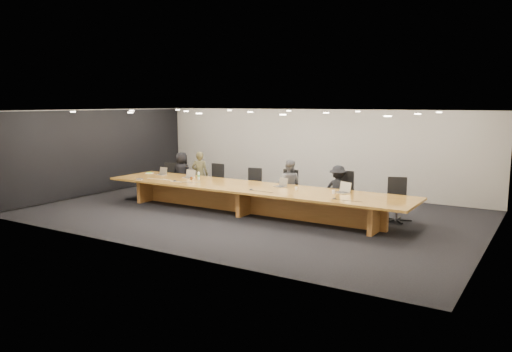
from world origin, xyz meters
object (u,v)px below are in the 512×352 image
(laptop_e, at_px, (342,188))
(mic_left, at_px, (175,180))
(laptop_b, at_px, (188,174))
(person_d, at_px, (338,190))
(av_box, at_px, (140,179))
(paper_cup_far, at_px, (333,192))
(chair_right, at_px, (341,192))
(mic_right, at_px, (335,198))
(chair_far_right, at_px, (397,200))
(chair_mid_left, at_px, (252,185))
(conference_table, at_px, (250,195))
(amber_mug, at_px, (191,178))
(chair_mid_right, at_px, (287,189))
(person_c, at_px, (289,184))
(chair_far_left, at_px, (168,178))
(person_a, at_px, (182,173))
(paper_cup_near, at_px, (296,189))
(laptop_d, at_px, (280,182))
(chair_left, at_px, (214,181))
(water_bottle, at_px, (199,176))
(laptop_a, at_px, (161,171))
(person_b, at_px, (200,174))
(mic_center, at_px, (251,189))

(laptop_e, relative_size, mic_left, 3.56)
(laptop_b, bearing_deg, person_d, 9.48)
(av_box, bearing_deg, paper_cup_far, -7.54)
(chair_right, height_order, mic_right, chair_right)
(chair_far_right, height_order, person_d, person_d)
(chair_mid_left, bearing_deg, laptop_e, -23.01)
(conference_table, distance_m, mic_right, 2.71)
(amber_mug, bearing_deg, chair_far_right, 10.42)
(chair_far_right, bearing_deg, chair_mid_right, 160.35)
(person_c, distance_m, mic_right, 2.61)
(chair_mid_left, bearing_deg, chair_far_left, 174.39)
(chair_mid_right, distance_m, person_a, 4.00)
(chair_mid_left, relative_size, paper_cup_near, 12.72)
(chair_far_left, xyz_separation_m, laptop_d, (4.77, -0.86, 0.37))
(chair_right, bearing_deg, conference_table, -143.37)
(chair_far_left, height_order, chair_left, chair_left)
(chair_right, distance_m, water_bottle, 4.24)
(chair_far_left, height_order, laptop_a, chair_far_left)
(laptop_b, relative_size, mic_left, 3.13)
(chair_mid_left, height_order, person_b, person_b)
(mic_center, bearing_deg, amber_mug, 167.40)
(laptop_e, height_order, av_box, laptop_e)
(water_bottle, height_order, mic_left, water_bottle)
(mic_center, bearing_deg, laptop_d, 63.12)
(amber_mug, distance_m, paper_cup_far, 4.49)
(laptop_e, xyz_separation_m, paper_cup_far, (-0.14, -0.20, -0.10))
(conference_table, bearing_deg, chair_far_right, 17.27)
(chair_right, xyz_separation_m, paper_cup_far, (0.27, -1.18, 0.21))
(person_a, height_order, mic_left, person_a)
(laptop_a, xyz_separation_m, laptop_e, (6.12, -0.02, 0.02))
(chair_far_left, xyz_separation_m, mic_right, (6.70, -1.66, 0.25))
(person_c, height_order, av_box, person_c)
(laptop_a, height_order, laptop_e, laptop_e)
(chair_mid_left, xyz_separation_m, mic_right, (3.42, -1.75, 0.23))
(chair_far_right, relative_size, laptop_d, 3.56)
(person_c, xyz_separation_m, amber_mug, (-2.71, -1.06, 0.09))
(person_c, relative_size, person_d, 1.06)
(person_b, distance_m, laptop_d, 3.48)
(water_bottle, distance_m, av_box, 1.77)
(person_d, distance_m, amber_mug, 4.32)
(laptop_e, distance_m, paper_cup_far, 0.26)
(mic_left, bearing_deg, chair_far_right, 13.77)
(chair_far_left, bearing_deg, laptop_e, -24.39)
(chair_left, bearing_deg, mic_left, -97.65)
(chair_mid_right, xyz_separation_m, mic_left, (-2.92, -1.50, 0.20))
(chair_mid_right, height_order, laptop_a, chair_mid_right)
(paper_cup_near, xyz_separation_m, av_box, (-4.82, -0.81, -0.03))
(laptop_e, bearing_deg, person_b, -166.75)
(chair_right, height_order, laptop_d, chair_right)
(person_b, distance_m, mic_left, 1.52)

